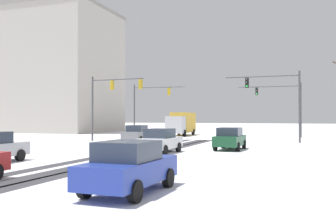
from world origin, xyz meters
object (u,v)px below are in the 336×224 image
object	(u,v)px
car_white_third	(160,141)
car_blue_fifth	(129,167)
traffic_signal_near_right	(278,94)
traffic_signal_far_right	(282,100)
car_dark_green_second	(230,139)
office_building_far_left_block	(46,72)
car_grey_lead	(137,133)
traffic_signal_near_left	(110,95)
traffic_signal_far_left	(148,101)
box_truck_delivery	(182,123)

from	to	relation	value
car_white_third	car_blue_fifth	distance (m)	13.30
traffic_signal_near_right	traffic_signal_far_right	distance (m)	11.93
car_dark_green_second	office_building_far_left_block	world-z (taller)	office_building_far_left_block
car_blue_fifth	traffic_signal_near_right	bearing A→B (deg)	83.25
car_white_third	car_blue_fifth	bearing A→B (deg)	-73.20
traffic_signal_far_right	car_grey_lead	bearing A→B (deg)	-132.56
traffic_signal_near_left	car_dark_green_second	xyz separation A→B (m)	(13.02, -5.65, -3.82)
traffic_signal_near_left	car_blue_fifth	world-z (taller)	traffic_signal_near_left
traffic_signal_near_left	office_building_far_left_block	bearing A→B (deg)	139.13
traffic_signal_far_right	traffic_signal_near_left	distance (m)	21.01
traffic_signal_far_left	office_building_far_left_block	world-z (taller)	office_building_far_left_block
car_blue_fifth	office_building_far_left_block	world-z (taller)	office_building_far_left_block
traffic_signal_near_right	car_white_third	world-z (taller)	traffic_signal_near_right
traffic_signal_far_right	office_building_far_left_block	distance (m)	39.60
traffic_signal_far_left	car_grey_lead	world-z (taller)	traffic_signal_far_left
traffic_signal_near_right	car_grey_lead	bearing A→B (deg)	-171.51
traffic_signal_far_left	traffic_signal_near_right	bearing A→B (deg)	-26.84
traffic_signal_far_left	office_building_far_left_block	bearing A→B (deg)	156.91
traffic_signal_near_right	office_building_far_left_block	xyz separation A→B (m)	(-38.99, 17.90, 5.63)
car_blue_fifth	car_dark_green_second	bearing A→B (deg)	89.94
car_dark_green_second	car_white_third	world-z (taller)	same
traffic_signal_far_right	traffic_signal_near_left	bearing A→B (deg)	-138.27
car_white_third	box_truck_delivery	size ratio (longest dim) A/B	0.55
office_building_far_left_block	traffic_signal_far_right	bearing A→B (deg)	-8.78
office_building_far_left_block	car_dark_green_second	bearing A→B (deg)	-35.37
car_white_third	car_blue_fifth	size ratio (longest dim) A/B	1.00
car_grey_lead	box_truck_delivery	world-z (taller)	box_truck_delivery
traffic_signal_near_right	traffic_signal_near_left	size ratio (longest dim) A/B	1.02
traffic_signal_far_left	box_truck_delivery	bearing A→B (deg)	50.80
traffic_signal_far_left	car_grey_lead	distance (m)	11.16
traffic_signal_near_right	traffic_signal_near_left	world-z (taller)	same
traffic_signal_near_right	car_blue_fifth	size ratio (longest dim) A/B	1.60
traffic_signal_far_right	traffic_signal_far_left	world-z (taller)	same
traffic_signal_near_right	box_truck_delivery	size ratio (longest dim) A/B	0.88
traffic_signal_near_left	office_building_far_left_block	xyz separation A→B (m)	(-23.07, 19.96, 5.46)
office_building_far_left_block	car_grey_lead	bearing A→B (deg)	-37.32
traffic_signal_far_right	office_building_far_left_block	bearing A→B (deg)	171.22
traffic_signal_far_left	car_grey_lead	xyz separation A→B (m)	(3.11, -10.07, -3.64)
traffic_signal_near_left	office_building_far_left_block	distance (m)	30.99
traffic_signal_far_right	traffic_signal_near_left	size ratio (longest dim) A/B	1.13
traffic_signal_near_right	traffic_signal_far_right	size ratio (longest dim) A/B	0.90
traffic_signal_far_right	traffic_signal_far_left	size ratio (longest dim) A/B	1.11
traffic_signal_near_left	car_white_third	bearing A→B (deg)	-47.03
car_dark_green_second	car_grey_lead	bearing A→B (deg)	150.16
traffic_signal_far_right	car_dark_green_second	size ratio (longest dim) A/B	1.78
box_truck_delivery	traffic_signal_near_right	bearing A→B (deg)	-42.79
traffic_signal_near_right	car_grey_lead	world-z (taller)	traffic_signal_near_right
traffic_signal_far_right	car_white_third	size ratio (longest dim) A/B	1.77
traffic_signal_far_right	office_building_far_left_block	xyz separation A→B (m)	(-38.75, 5.98, 5.59)
traffic_signal_near_left	box_truck_delivery	size ratio (longest dim) A/B	0.87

